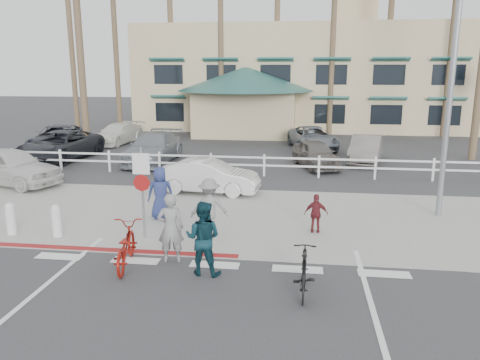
# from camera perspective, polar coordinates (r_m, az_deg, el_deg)

# --- Properties ---
(ground) EXTENTS (140.00, 140.00, 0.00)m
(ground) POSITION_cam_1_polar(r_m,az_deg,el_deg) (11.03, -3.69, -11.59)
(ground) COLOR #333335
(bike_path) EXTENTS (12.00, 16.00, 0.01)m
(bike_path) POSITION_cam_1_polar(r_m,az_deg,el_deg) (9.29, -6.17, -16.67)
(bike_path) COLOR #333335
(bike_path) RESTS_ON ground
(sidewalk_plaza) EXTENTS (22.00, 7.00, 0.01)m
(sidewalk_plaza) POSITION_cam_1_polar(r_m,az_deg,el_deg) (15.17, -0.40, -4.48)
(sidewalk_plaza) COLOR gray
(sidewalk_plaza) RESTS_ON ground
(cross_street) EXTENTS (40.00, 5.00, 0.01)m
(cross_street) POSITION_cam_1_polar(r_m,az_deg,el_deg) (18.99, 1.26, -0.83)
(cross_street) COLOR #333335
(cross_street) RESTS_ON ground
(parking_lot) EXTENTS (50.00, 16.00, 0.01)m
(parking_lot) POSITION_cam_1_polar(r_m,az_deg,el_deg) (28.26, 3.37, 3.82)
(parking_lot) COLOR #333335
(parking_lot) RESTS_ON ground
(curb_red) EXTENTS (7.00, 0.25, 0.02)m
(curb_red) POSITION_cam_1_polar(r_m,az_deg,el_deg) (12.94, -15.91, -8.18)
(curb_red) COLOR maroon
(curb_red) RESTS_ON ground
(rail_fence) EXTENTS (29.40, 0.16, 1.00)m
(rail_fence) POSITION_cam_1_polar(r_m,az_deg,el_deg) (20.78, 3.24, 1.78)
(rail_fence) COLOR silver
(rail_fence) RESTS_ON ground
(building) EXTENTS (28.00, 16.00, 11.30)m
(building) POSITION_cam_1_polar(r_m,az_deg,el_deg) (40.82, 7.77, 14.58)
(building) COLOR #CBB78B
(building) RESTS_ON ground
(sign_post) EXTENTS (0.50, 0.10, 2.90)m
(sign_post) POSITION_cam_1_polar(r_m,az_deg,el_deg) (13.14, -11.80, -1.02)
(sign_post) COLOR gray
(sign_post) RESTS_ON ground
(bollard_0) EXTENTS (0.26, 0.26, 0.95)m
(bollard_0) POSITION_cam_1_polar(r_m,az_deg,el_deg) (14.24, -21.45, -4.64)
(bollard_0) COLOR silver
(bollard_0) RESTS_ON ground
(bollard_1) EXTENTS (0.26, 0.26, 0.95)m
(bollard_1) POSITION_cam_1_polar(r_m,az_deg,el_deg) (14.96, -26.17, -4.26)
(bollard_1) COLOR silver
(bollard_1) RESTS_ON ground
(streetlight_0) EXTENTS (0.60, 2.00, 9.00)m
(streetlight_0) POSITION_cam_1_polar(r_m,az_deg,el_deg) (15.96, 24.45, 11.65)
(streetlight_0) COLOR gray
(streetlight_0) RESTS_ON ground
(streetlight_1) EXTENTS (0.60, 2.00, 9.50)m
(streetlight_1) POSITION_cam_1_polar(r_m,az_deg,el_deg) (35.26, 24.60, 12.30)
(streetlight_1) COLOR gray
(streetlight_1) RESTS_ON ground
(palm_0) EXTENTS (4.00, 4.00, 15.00)m
(palm_0) POSITION_cam_1_polar(r_m,az_deg,el_deg) (40.18, -19.98, 16.61)
(palm_0) COLOR #1E3E17
(palm_0) RESTS_ON ground
(palm_1) EXTENTS (4.00, 4.00, 13.00)m
(palm_1) POSITION_cam_1_polar(r_m,az_deg,el_deg) (37.56, -14.94, 15.69)
(palm_1) COLOR #1E3E17
(palm_1) RESTS_ON ground
(palm_2) EXTENTS (4.00, 4.00, 16.00)m
(palm_2) POSITION_cam_1_polar(r_m,az_deg,el_deg) (37.33, -8.48, 18.31)
(palm_2) COLOR #1E3E17
(palm_2) RESTS_ON ground
(palm_3) EXTENTS (4.00, 4.00, 14.00)m
(palm_3) POSITION_cam_1_polar(r_m,az_deg,el_deg) (35.40, -2.36, 17.10)
(palm_3) COLOR #1E3E17
(palm_3) RESTS_ON ground
(palm_4) EXTENTS (4.00, 4.00, 15.00)m
(palm_4) POSITION_cam_1_polar(r_m,az_deg,el_deg) (35.98, 4.53, 17.81)
(palm_4) COLOR #1E3E17
(palm_4) RESTS_ON ground
(palm_5) EXTENTS (4.00, 4.00, 13.00)m
(palm_5) POSITION_cam_1_polar(r_m,az_deg,el_deg) (34.92, 11.24, 16.10)
(palm_5) COLOR #1E3E17
(palm_5) RESTS_ON ground
(palm_6) EXTENTS (4.00, 4.00, 17.00)m
(palm_6) POSITION_cam_1_polar(r_m,az_deg,el_deg) (36.51, 17.92, 18.75)
(palm_6) COLOR #1E3E17
(palm_6) RESTS_ON ground
(palm_7) EXTENTS (4.00, 4.00, 14.00)m
(palm_7) POSITION_cam_1_polar(r_m,az_deg,el_deg) (36.29, 24.49, 15.87)
(palm_7) COLOR #1E3E17
(palm_7) RESTS_ON ground
(palm_10) EXTENTS (4.00, 4.00, 12.00)m
(palm_10) POSITION_cam_1_polar(r_m,az_deg,el_deg) (27.59, -18.97, 15.43)
(palm_10) COLOR #1E3E17
(palm_10) RESTS_ON ground
(bike_red) EXTENTS (1.03, 2.06, 1.03)m
(bike_red) POSITION_cam_1_polar(r_m,az_deg,el_deg) (11.66, -13.82, -7.80)
(bike_red) COLOR maroon
(bike_red) RESTS_ON ground
(rider_red) EXTENTS (0.71, 0.54, 1.74)m
(rider_red) POSITION_cam_1_polar(r_m,az_deg,el_deg) (11.58, -8.45, -5.82)
(rider_red) COLOR gray
(rider_red) RESTS_ON ground
(bike_black) EXTENTS (0.51, 1.69, 1.01)m
(bike_black) POSITION_cam_1_polar(r_m,az_deg,el_deg) (10.11, 7.82, -10.94)
(bike_black) COLOR black
(bike_black) RESTS_ON ground
(rider_black) EXTENTS (0.92, 0.76, 1.75)m
(rider_black) POSITION_cam_1_polar(r_m,az_deg,el_deg) (10.83, -4.52, -7.07)
(rider_black) COLOR #0C2A34
(rider_black) RESTS_ON ground
(pedestrian_a) EXTENTS (1.19, 0.87, 1.66)m
(pedestrian_a) POSITION_cam_1_polar(r_m,az_deg,el_deg) (13.33, -3.76, -3.32)
(pedestrian_a) COLOR gray
(pedestrian_a) RESTS_ON ground
(pedestrian_child) EXTENTS (0.69, 0.31, 1.17)m
(pedestrian_child) POSITION_cam_1_polar(r_m,az_deg,el_deg) (13.71, 9.27, -4.09)
(pedestrian_child) COLOR maroon
(pedestrian_child) RESTS_ON ground
(pedestrian_b) EXTENTS (0.95, 0.78, 1.68)m
(pedestrian_b) POSITION_cam_1_polar(r_m,az_deg,el_deg) (15.00, -9.67, -1.56)
(pedestrian_b) COLOR navy
(pedestrian_b) RESTS_ON ground
(car_white_sedan) EXTENTS (4.02, 1.70, 1.29)m
(car_white_sedan) POSITION_cam_1_polar(r_m,az_deg,el_deg) (18.00, -3.89, 0.45)
(car_white_sedan) COLOR silver
(car_white_sedan) RESTS_ON ground
(car_red_compact) EXTENTS (4.87, 3.08, 1.54)m
(car_red_compact) POSITION_cam_1_polar(r_m,az_deg,el_deg) (21.39, -26.19, 1.50)
(car_red_compact) COLOR silver
(car_red_compact) RESTS_ON ground
(lot_car_0) EXTENTS (3.03, 5.67, 1.51)m
(lot_car_0) POSITION_cam_1_polar(r_m,az_deg,el_deg) (26.33, -21.08, 3.92)
(lot_car_0) COLOR black
(lot_car_0) RESTS_ON ground
(lot_car_1) EXTENTS (2.14, 5.17, 1.50)m
(lot_car_1) POSITION_cam_1_polar(r_m,az_deg,el_deg) (24.33, -10.51, 3.87)
(lot_car_1) COLOR gray
(lot_car_1) RESTS_ON ground
(lot_car_2) EXTENTS (2.64, 4.08, 1.29)m
(lot_car_2) POSITION_cam_1_polar(r_m,az_deg,el_deg) (23.03, 9.21, 3.14)
(lot_car_2) COLOR #645E59
(lot_car_2) RESTS_ON ground
(lot_car_3) EXTENTS (2.24, 4.33, 1.36)m
(lot_car_3) POSITION_cam_1_polar(r_m,az_deg,el_deg) (24.76, 15.06, 3.63)
(lot_car_3) COLOR slate
(lot_car_3) RESTS_ON ground
(lot_car_4) EXTENTS (2.55, 4.69, 1.29)m
(lot_car_4) POSITION_cam_1_polar(r_m,az_deg,el_deg) (31.10, -14.68, 5.48)
(lot_car_4) COLOR silver
(lot_car_4) RESTS_ON ground
(lot_car_5) EXTENTS (3.30, 5.17, 1.33)m
(lot_car_5) POSITION_cam_1_polar(r_m,az_deg,el_deg) (28.38, 8.86, 5.08)
(lot_car_5) COLOR slate
(lot_car_5) RESTS_ON ground
(lot_car_6) EXTENTS (3.85, 6.03, 1.55)m
(lot_car_6) POSITION_cam_1_polar(r_m,az_deg,el_deg) (28.68, -21.23, 4.65)
(lot_car_6) COLOR #272A35
(lot_car_6) RESTS_ON ground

